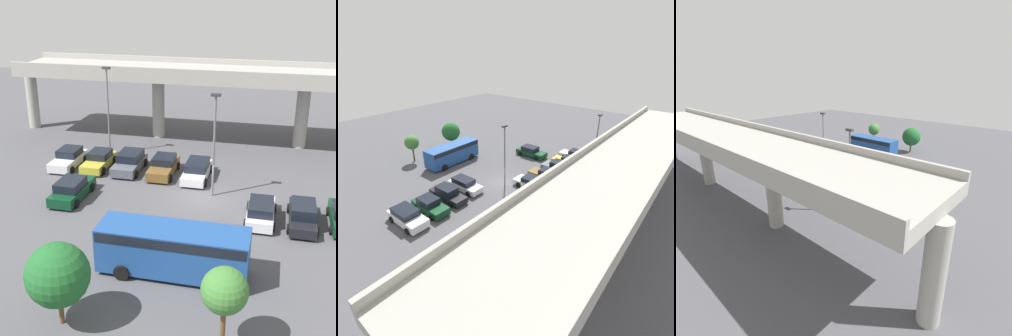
% 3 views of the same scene
% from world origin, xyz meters
% --- Properties ---
extents(ground_plane, '(94.49, 94.49, 0.00)m').
position_xyz_m(ground_plane, '(0.00, 0.00, 0.00)').
color(ground_plane, '#4C4C51').
extents(highway_overpass, '(44.00, 6.94, 7.74)m').
position_xyz_m(highway_overpass, '(0.00, 13.87, 6.33)').
color(highway_overpass, '#9E9B93').
rests_on(highway_overpass, ground_plane).
extents(parked_car_0, '(2.13, 4.50, 1.53)m').
position_xyz_m(parked_car_0, '(-12.69, 3.85, 0.70)').
color(parked_car_0, silver).
rests_on(parked_car_0, ground_plane).
extents(parked_car_1, '(2.15, 4.79, 1.55)m').
position_xyz_m(parked_car_1, '(-9.62, -2.20, 0.72)').
color(parked_car_1, '#0C381E').
rests_on(parked_car_1, ground_plane).
extents(parked_car_2, '(2.12, 4.63, 1.53)m').
position_xyz_m(parked_car_2, '(-4.11, 4.01, 0.71)').
color(parked_car_2, brown).
rests_on(parked_car_2, ground_plane).
extents(parked_car_3, '(2.13, 4.80, 1.42)m').
position_xyz_m(parked_car_3, '(-1.22, 3.82, 0.70)').
color(parked_car_3, silver).
rests_on(parked_car_3, ground_plane).
extents(parked_car_4, '(2.03, 4.46, 1.48)m').
position_xyz_m(parked_car_4, '(4.33, -2.45, 0.72)').
color(parked_car_4, silver).
rests_on(parked_car_4, ground_plane).
extents(parked_car_5, '(1.97, 4.86, 1.59)m').
position_xyz_m(parked_car_5, '(7.07, -2.35, 0.74)').
color(parked_car_5, black).
rests_on(parked_car_5, ground_plane).
extents(parked_car_8, '(2.07, 4.49, 1.45)m').
position_xyz_m(parked_car_8, '(-9.94, 4.12, 0.68)').
color(parked_car_8, gold).
rests_on(parked_car_8, ground_plane).
extents(parked_car_9, '(2.26, 4.47, 1.61)m').
position_xyz_m(parked_car_9, '(-7.14, 4.12, 0.76)').
color(parked_car_9, '#515660').
rests_on(parked_car_9, ground_plane).
extents(shuttle_bus, '(8.32, 2.82, 2.81)m').
position_xyz_m(shuttle_bus, '(-0.09, -9.86, 1.68)').
color(shuttle_bus, '#1E478C').
rests_on(shuttle_bus, ground_plane).
extents(lamp_post_near_aisle, '(0.70, 0.35, 8.16)m').
position_xyz_m(lamp_post_near_aisle, '(-10.23, 7.63, 4.77)').
color(lamp_post_near_aisle, slate).
rests_on(lamp_post_near_aisle, ground_plane).
extents(lamp_post_mid_lot, '(0.70, 0.35, 7.89)m').
position_xyz_m(lamp_post_mid_lot, '(0.54, 0.75, 4.63)').
color(lamp_post_mid_lot, slate).
rests_on(lamp_post_mid_lot, ground_plane).
extents(tree_front_left, '(3.06, 3.06, 4.24)m').
position_xyz_m(tree_front_left, '(-4.31, -15.09, 2.71)').
color(tree_front_left, brown).
rests_on(tree_front_left, ground_plane).
extents(tree_front_centre, '(2.09, 2.09, 4.03)m').
position_xyz_m(tree_front_centre, '(3.33, -14.82, 2.96)').
color(tree_front_centre, brown).
rests_on(tree_front_centre, ground_plane).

